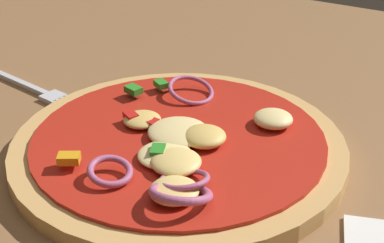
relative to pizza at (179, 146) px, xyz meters
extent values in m
cube|color=brown|center=(0.04, -0.01, -0.02)|extent=(1.41, 0.92, 0.03)
cylinder|color=tan|center=(0.00, 0.00, 0.00)|extent=(0.26, 0.26, 0.01)
cylinder|color=red|center=(0.00, 0.00, 0.01)|extent=(0.23, 0.23, 0.00)
ellipsoid|color=#E5BC60|center=(0.02, 0.00, 0.01)|extent=(0.03, 0.03, 0.01)
ellipsoid|color=#E5BC60|center=(-0.04, 0.00, 0.01)|extent=(0.03, 0.03, 0.01)
ellipsoid|color=#EFCC72|center=(0.02, -0.04, 0.01)|extent=(0.04, 0.04, 0.01)
ellipsoid|color=#EFCC72|center=(0.03, -0.07, 0.01)|extent=(0.03, 0.03, 0.01)
ellipsoid|color=#F4DB8E|center=(0.00, 0.00, 0.01)|extent=(0.05, 0.05, 0.01)
ellipsoid|color=#F4DB8E|center=(0.01, -0.03, 0.01)|extent=(0.04, 0.04, 0.01)
ellipsoid|color=#F4DB8E|center=(0.05, 0.06, 0.01)|extent=(0.03, 0.03, 0.01)
torus|color=#B25984|center=(-0.01, -0.07, 0.01)|extent=(0.04, 0.04, 0.01)
torus|color=#B25984|center=(0.04, -0.07, 0.01)|extent=(0.05, 0.05, 0.02)
torus|color=#B25984|center=(0.04, -0.05, 0.01)|extent=(0.05, 0.05, 0.01)
torus|color=#B25984|center=(-0.03, 0.07, 0.01)|extent=(0.05, 0.05, 0.02)
cube|color=red|center=(-0.03, 0.00, 0.01)|extent=(0.01, 0.01, 0.00)
cube|color=#2D8C28|center=(-0.06, 0.06, 0.01)|extent=(0.02, 0.01, 0.01)
cube|color=orange|center=(-0.04, -0.07, 0.01)|extent=(0.02, 0.02, 0.01)
cube|color=#2D8C28|center=(0.00, -0.03, 0.01)|extent=(0.01, 0.02, 0.01)
cube|color=red|center=(-0.05, 0.00, 0.01)|extent=(0.02, 0.01, 0.01)
cube|color=#2D8C28|center=(-0.07, 0.04, 0.01)|extent=(0.02, 0.01, 0.01)
cube|color=silver|center=(-0.21, 0.03, -0.01)|extent=(0.10, 0.02, 0.01)
cube|color=silver|center=(-0.15, 0.02, -0.01)|extent=(0.02, 0.02, 0.01)
cube|color=silver|center=(-0.13, 0.01, -0.01)|extent=(0.04, 0.01, 0.00)
cube|color=silver|center=(-0.13, 0.02, -0.01)|extent=(0.04, 0.01, 0.00)
cube|color=silver|center=(-0.13, 0.02, -0.01)|extent=(0.04, 0.01, 0.00)
cube|color=silver|center=(-0.12, 0.03, -0.01)|extent=(0.04, 0.01, 0.00)
camera|label=1|loc=(0.20, -0.32, 0.22)|focal=53.28mm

